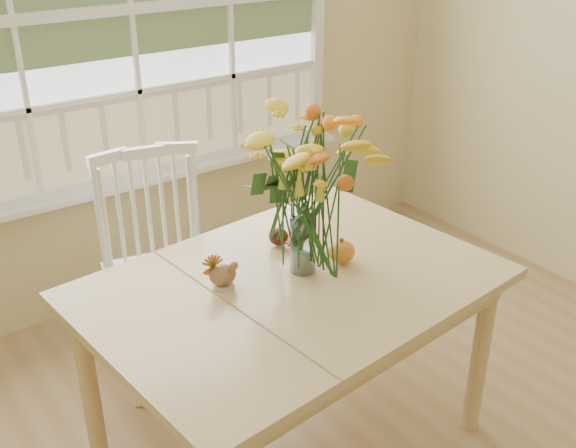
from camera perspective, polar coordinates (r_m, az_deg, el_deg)
wall_back at (r=3.51m, az=-13.09°, el=14.17°), size 4.00×0.02×2.70m
window at (r=3.44m, az=-13.14°, el=17.02°), size 2.42×0.12×1.74m
dining_table at (r=2.50m, az=0.27°, el=-6.59°), size 1.55×1.17×0.78m
windsor_chair at (r=3.10m, az=-10.98°, el=-2.60°), size 0.56×0.55×1.03m
flower_vase at (r=2.37m, az=1.33°, el=2.86°), size 0.45×0.45×0.54m
pumpkin at (r=2.56m, az=4.52°, el=-2.39°), size 0.11×0.11×0.08m
turkey_figurine at (r=2.40m, az=-5.54°, el=-4.33°), size 0.11×0.09×0.12m
dark_gourd at (r=2.68m, az=-0.82°, el=-1.13°), size 0.12×0.08×0.07m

